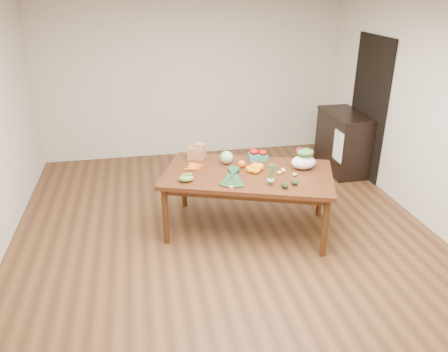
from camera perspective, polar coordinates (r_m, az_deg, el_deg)
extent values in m
plane|color=brown|center=(5.15, 0.52, -8.64)|extent=(6.00, 6.00, 0.00)
cube|color=beige|center=(7.44, -4.27, 12.88)|extent=(5.00, 0.02, 2.70)
cube|color=beige|center=(2.10, 18.80, -20.68)|extent=(5.00, 0.02, 2.70)
cube|color=beige|center=(5.62, 26.60, 6.72)|extent=(0.02, 6.00, 2.70)
cube|color=#4A2511|center=(5.25, 3.07, -3.29)|extent=(2.19, 1.66, 0.75)
cube|color=black|center=(6.97, 18.32, 8.43)|extent=(0.02, 1.00, 2.10)
cube|color=black|center=(7.16, 15.25, 4.33)|extent=(0.52, 1.02, 0.94)
cube|color=white|center=(6.71, 14.67, 3.79)|extent=(0.02, 0.28, 0.45)
sphere|color=#9ABF6E|center=(5.30, 0.34, 2.43)|extent=(0.16, 0.16, 0.16)
sphere|color=#DC560D|center=(5.21, 2.34, 1.58)|extent=(0.09, 0.09, 0.09)
sphere|color=orange|center=(5.19, 4.06, 1.39)|extent=(0.08, 0.08, 0.08)
sphere|color=orange|center=(5.14, 4.74, 1.21)|extent=(0.09, 0.09, 0.09)
ellipsoid|color=#5D9432|center=(4.86, -4.95, -0.29)|extent=(0.17, 0.13, 0.08)
ellipsoid|color=tan|center=(5.06, 7.22, 0.40)|extent=(0.05, 0.04, 0.04)
ellipsoid|color=#D3B979|center=(5.06, 7.23, 0.44)|extent=(0.05, 0.05, 0.04)
ellipsoid|color=tan|center=(5.11, 7.80, 0.66)|extent=(0.05, 0.05, 0.04)
ellipsoid|color=tan|center=(5.16, 7.70, 0.87)|extent=(0.05, 0.04, 0.04)
ellipsoid|color=tan|center=(5.04, 9.23, 0.21)|extent=(0.05, 0.05, 0.04)
ellipsoid|color=black|center=(4.73, 7.93, -1.22)|extent=(0.09, 0.11, 0.06)
ellipsoid|color=black|center=(4.82, 9.19, -0.79)|extent=(0.09, 0.11, 0.07)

